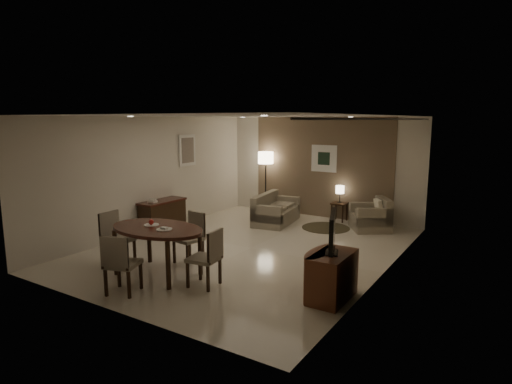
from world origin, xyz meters
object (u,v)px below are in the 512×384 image
Objects in this scene: tv_cabinet at (332,276)px; floor_lamp at (266,182)px; console_desk at (163,216)px; chair_far at (188,238)px; dining_table at (158,251)px; chair_near at (123,263)px; chair_right at (204,258)px; armchair at (370,214)px; sofa at (276,209)px; chair_left at (118,239)px; side_table at (339,212)px.

floor_lamp reaches higher than tv_cabinet.
console_desk is 2.44m from chair_far.
dining_table is 1.90× the size of chair_far.
floor_lamp is (-1.19, 6.21, 0.39)m from chair_near.
chair_near is at bearing -78.82° from chair_far.
chair_right reaches higher than dining_table.
armchair is 0.51× the size of floor_lamp.
sofa reaches higher than tv_cabinet.
chair_left reaches higher than chair_far.
chair_left is 1.04× the size of chair_right.
dining_table is 0.75m from chair_far.
chair_left is (-0.99, 0.00, 0.07)m from dining_table.
armchair is 3.28m from floor_lamp.
chair_far is 0.54× the size of floor_lamp.
dining_table is 2.03× the size of armchair.
sofa is at bearing 49.93° from console_desk.
armchair is at bearing -35.49° from chair_left.
chair_left is 1.97m from chair_right.
chair_near is 1.60m from chair_far.
dining_table is 3.65× the size of side_table.
chair_right is at bearing -47.24° from armchair.
floor_lamp is (-2.24, -0.02, 0.62)m from side_table.
chair_near is 0.55× the size of floor_lamp.
console_desk is 1.29× the size of chair_right.
chair_left is (-1.11, 0.85, 0.01)m from chair_near.
console_desk is 0.76× the size of sofa.
dining_table reaches higher than console_desk.
tv_cabinet is 4.34m from armchair.
chair_left reaches higher than side_table.
side_table is (1.30, 1.05, -0.13)m from sofa.
side_table is at bearing -119.74° from chair_near.
chair_near is 1.01× the size of chair_far.
armchair reaches higher than console_desk.
chair_left is at bearing -57.65° from chair_near.
chair_right is at bearing -174.91° from sofa.
chair_far is at bearing -134.59° from chair_right.
console_desk is 1.37× the size of armchair.
floor_lamp is (-2.06, 5.34, 0.40)m from chair_right.
tv_cabinet is at bearing -23.65° from armchair.
console_desk is 4.96m from armchair.
chair_right is 5.74m from floor_lamp.
tv_cabinet is 0.97× the size of chair_right.
chair_left is 5.80m from side_table.
armchair is 1.09m from side_table.
chair_right reaches higher than side_table.
console_desk is at bearing -105.67° from floor_lamp.
chair_near is (-2.80, -1.48, 0.12)m from tv_cabinet.
floor_lamp reaches higher than chair_left.
dining_table is at bearing -57.51° from armchair.
armchair is at bearing 71.22° from chair_far.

